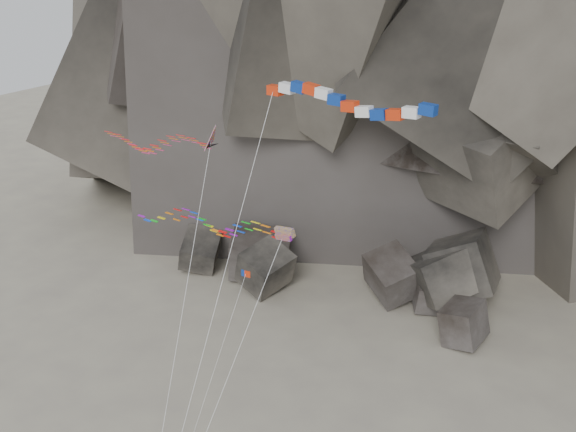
% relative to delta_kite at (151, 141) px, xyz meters
% --- Properties ---
extents(boulder_field, '(43.32, 15.88, 9.03)m').
position_rel_delta_kite_xyz_m(boulder_field, '(4.91, 30.17, -22.07)').
color(boulder_field, '#47423F').
rests_on(boulder_field, ground).
extents(delta_kite, '(14.12, 17.08, 24.71)m').
position_rel_delta_kite_xyz_m(delta_kite, '(0.00, 0.00, 0.00)').
color(delta_kite, red).
rests_on(delta_kite, ground).
extents(banner_kite, '(11.70, 13.69, 28.48)m').
position_rel_delta_kite_xyz_m(banner_kite, '(15.93, -3.89, 4.89)').
color(banner_kite, red).
rests_on(banner_kite, ground).
extents(parafoil_kite, '(14.19, 15.75, 19.32)m').
position_rel_delta_kite_xyz_m(parafoil_kite, '(4.61, -1.00, -4.68)').
color(parafoil_kite, yellow).
rests_on(parafoil_kite, ground).
extents(pennant_kite, '(0.73, 12.44, 16.75)m').
position_rel_delta_kite_xyz_m(pennant_kite, '(9.67, -5.98, -8.99)').
color(pennant_kite, red).
rests_on(pennant_kite, ground).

